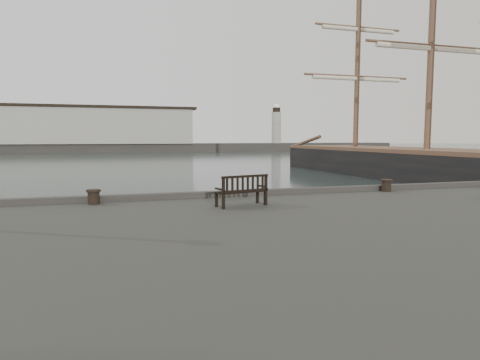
# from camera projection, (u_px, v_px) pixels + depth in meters

# --- Properties ---
(ground) EXTENTS (400.00, 400.00, 0.00)m
(ground) POSITION_uv_depth(u_px,v_px,m) (241.00, 244.00, 13.68)
(ground) COLOR black
(ground) RESTS_ON ground
(breakwater) EXTENTS (140.00, 9.50, 12.20)m
(breakwater) POSITION_uv_depth(u_px,v_px,m) (106.00, 134.00, 99.49)
(breakwater) COLOR #383530
(breakwater) RESTS_ON ground
(bench) EXTENTS (1.49, 0.81, 0.81)m
(bench) POSITION_uv_depth(u_px,v_px,m) (242.00, 196.00, 11.37)
(bench) COLOR black
(bench) RESTS_ON quay
(bollard_left) EXTENTS (0.39, 0.39, 0.41)m
(bollard_left) POSITION_uv_depth(u_px,v_px,m) (94.00, 197.00, 11.67)
(bollard_left) COLOR black
(bollard_left) RESTS_ON quay
(bollard_right) EXTENTS (0.40, 0.40, 0.41)m
(bollard_right) POSITION_uv_depth(u_px,v_px,m) (386.00, 185.00, 14.48)
(bollard_right) COLOR black
(bollard_right) RESTS_ON quay
(tall_ship_main) EXTENTS (7.60, 36.72, 27.50)m
(tall_ship_main) POSITION_uv_depth(u_px,v_px,m) (426.00, 171.00, 34.22)
(tall_ship_main) COLOR black
(tall_ship_main) RESTS_ON ground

